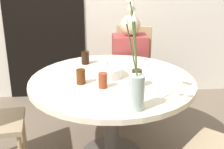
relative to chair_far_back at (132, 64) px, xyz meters
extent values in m
cube|color=black|center=(-0.95, 0.37, 0.52)|extent=(0.90, 0.01, 2.05)
cylinder|color=beige|center=(-0.30, -0.92, 0.18)|extent=(1.28, 1.28, 0.04)
cylinder|color=#4C4742|center=(-0.30, -0.92, -0.16)|extent=(0.12, 0.12, 0.63)
cube|color=#9E896B|center=(-0.02, -0.08, -0.09)|extent=(0.50, 0.50, 0.04)
cube|color=tan|center=(0.03, 0.10, 0.16)|extent=(0.37, 0.15, 0.46)
cylinder|color=tan|center=(-0.24, -0.18, -0.30)|extent=(0.03, 0.03, 0.40)
cylinder|color=tan|center=(0.08, -0.29, -0.30)|extent=(0.03, 0.03, 0.40)
cylinder|color=tan|center=(-0.13, 0.14, -0.30)|extent=(0.03, 0.03, 0.40)
cylinder|color=tan|center=(0.19, 0.03, -0.30)|extent=(0.03, 0.03, 0.40)
cylinder|color=tan|center=(-1.04, -0.83, -0.30)|extent=(0.03, 0.03, 0.40)
cylinder|color=white|center=(-0.33, -0.86, 0.24)|extent=(0.24, 0.24, 0.08)
cylinder|color=#E54C4C|center=(-0.33, -0.86, 0.30)|extent=(0.01, 0.01, 0.04)
cylinder|color=#9EB2AD|center=(-0.20, -1.43, 0.31)|extent=(0.10, 0.10, 0.22)
cylinder|color=#4C7538|center=(-0.24, -1.48, 0.60)|extent=(0.09, 0.10, 0.36)
cone|color=silver|center=(-0.29, -1.52, 0.78)|extent=(0.04, 0.04, 0.04)
cylinder|color=#4C7538|center=(-0.22, -1.41, 0.65)|extent=(0.05, 0.05, 0.46)
cylinder|color=#4C7538|center=(-0.21, -1.39, 0.63)|extent=(0.03, 0.11, 0.41)
cone|color=silver|center=(-0.22, -1.34, 0.83)|extent=(0.05, 0.05, 0.06)
cylinder|color=#4C7538|center=(-0.22, -1.50, 0.61)|extent=(0.05, 0.14, 0.38)
cone|color=silver|center=(-0.25, -1.57, 0.80)|extent=(0.04, 0.04, 0.05)
cylinder|color=silver|center=(-0.04, -0.57, 0.20)|extent=(0.21, 0.21, 0.01)
cylinder|color=maroon|center=(-0.38, -1.08, 0.25)|extent=(0.06, 0.06, 0.11)
cylinder|color=#33190C|center=(-0.13, -1.08, 0.26)|extent=(0.07, 0.07, 0.13)
cylinder|color=#51280F|center=(-0.54, -0.99, 0.25)|extent=(0.07, 0.07, 0.11)
cylinder|color=black|center=(-0.50, -0.53, 0.26)|extent=(0.07, 0.07, 0.11)
cube|color=#383333|center=(-0.05, -0.15, -0.28)|extent=(0.31, 0.24, 0.44)
cube|color=#993838|center=(-0.05, -0.15, 0.14)|extent=(0.34, 0.24, 0.42)
sphere|color=#D1A889|center=(-0.05, -0.15, 0.45)|extent=(0.20, 0.20, 0.20)
camera|label=1|loc=(-0.51, -3.15, 1.09)|focal=50.00mm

